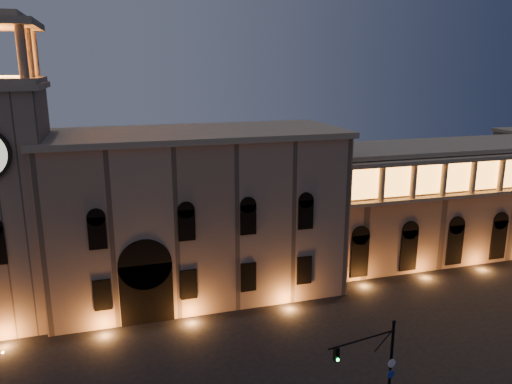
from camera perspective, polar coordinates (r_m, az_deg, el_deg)
government_building at (r=53.39m, az=-6.88°, el=-2.45°), size 30.80×12.80×17.60m
colonnade_wing at (r=69.56m, az=21.67°, el=-0.66°), size 40.60×11.50×14.50m
traffic_light at (r=36.78m, az=13.97°, el=-19.24°), size 5.45×1.29×7.56m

